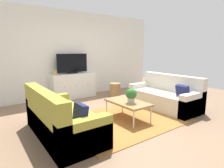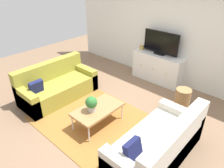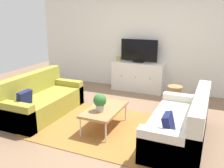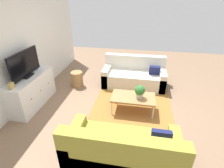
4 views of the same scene
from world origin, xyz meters
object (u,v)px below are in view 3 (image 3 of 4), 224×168
(mantel_clock, at_px, (118,59))
(couch_right_side, at_px, (183,126))
(flat_screen_tv, at_px, (139,51))
(couch_left_side, at_px, (40,101))
(potted_plant, at_px, (100,101))
(wicker_basket, at_px, (175,96))
(tv_console, at_px, (138,77))
(coffee_table, at_px, (105,110))

(mantel_clock, bearing_deg, couch_right_side, -48.55)
(couch_right_side, xyz_separation_m, flat_screen_tv, (-1.53, 2.39, 0.79))
(couch_left_side, bearing_deg, flat_screen_tv, 60.62)
(potted_plant, distance_m, wicker_basket, 2.13)
(mantel_clock, bearing_deg, flat_screen_tv, 2.00)
(couch_left_side, bearing_deg, potted_plant, -7.64)
(tv_console, relative_size, flat_screen_tv, 1.41)
(coffee_table, distance_m, potted_plant, 0.24)
(couch_right_side, relative_size, potted_plant, 5.79)
(coffee_table, distance_m, mantel_clock, 2.59)
(couch_left_side, height_order, tv_console, couch_left_side)
(couch_left_side, xyz_separation_m, tv_console, (1.35, 2.37, 0.10))
(couch_right_side, distance_m, tv_console, 2.82)
(coffee_table, relative_size, flat_screen_tv, 1.02)
(potted_plant, xyz_separation_m, tv_console, (-0.13, 2.57, -0.18))
(couch_left_side, height_order, couch_right_side, same)
(tv_console, bearing_deg, couch_right_side, -57.29)
(potted_plant, height_order, tv_console, tv_console)
(couch_left_side, xyz_separation_m, mantel_clock, (0.78, 2.37, 0.55))
(coffee_table, height_order, mantel_clock, mantel_clock)
(coffee_table, distance_m, flat_screen_tv, 2.56)
(couch_left_side, distance_m, flat_screen_tv, 2.86)
(potted_plant, xyz_separation_m, flat_screen_tv, (-0.13, 2.59, 0.51))
(potted_plant, height_order, mantel_clock, mantel_clock)
(mantel_clock, relative_size, wicker_basket, 0.29)
(couch_left_side, relative_size, tv_console, 1.30)
(couch_left_side, distance_m, tv_console, 2.73)
(coffee_table, distance_m, wicker_basket, 1.97)
(flat_screen_tv, bearing_deg, couch_right_side, -57.51)
(wicker_basket, bearing_deg, mantel_clock, 156.90)
(coffee_table, xyz_separation_m, mantel_clock, (-0.72, 2.44, 0.47))
(mantel_clock, xyz_separation_m, wicker_basket, (1.68, -0.72, -0.61))
(tv_console, bearing_deg, flat_screen_tv, 90.00)
(coffee_table, xyz_separation_m, potted_plant, (-0.02, -0.13, 0.20))
(couch_left_side, xyz_separation_m, potted_plant, (1.48, -0.20, 0.29))
(couch_left_side, bearing_deg, couch_right_side, 0.00)
(couch_left_side, bearing_deg, mantel_clock, 71.90)
(couch_left_side, relative_size, couch_right_side, 1.00)
(coffee_table, bearing_deg, flat_screen_tv, 93.55)
(coffee_table, bearing_deg, potted_plant, -99.36)
(couch_left_side, height_order, potted_plant, couch_left_side)
(potted_plant, height_order, flat_screen_tv, flat_screen_tv)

